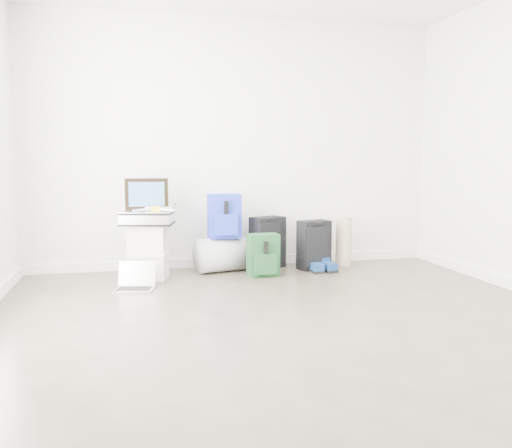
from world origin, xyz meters
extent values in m
plane|color=#393329|center=(0.00, 0.00, 0.00)|extent=(5.00, 5.00, 0.00)
cube|color=white|center=(0.00, 2.50, 1.35)|extent=(4.50, 0.02, 2.70)
cube|color=white|center=(0.00, 2.49, 0.05)|extent=(4.50, 0.02, 0.10)
cube|color=silver|center=(-0.98, 2.03, 0.12)|extent=(0.42, 0.37, 0.23)
cube|color=silver|center=(-0.98, 2.03, 0.25)|extent=(0.44, 0.39, 0.04)
cube|color=silver|center=(-0.98, 2.03, 0.38)|extent=(0.42, 0.37, 0.23)
cube|color=silver|center=(-0.98, 2.03, 0.52)|extent=(0.44, 0.39, 0.04)
cube|color=#B2B2B7|center=(-0.98, 2.03, 0.61)|extent=(0.55, 0.46, 0.14)
cube|color=black|center=(-0.98, 2.13, 0.84)|extent=(0.43, 0.06, 0.32)
cube|color=navy|center=(-0.98, 2.12, 0.84)|extent=(0.35, 0.04, 0.24)
cube|color=gold|center=(-0.90, 2.01, 0.70)|extent=(0.11, 0.11, 0.05)
cube|color=white|center=(-0.79, 2.10, 0.70)|extent=(0.23, 0.19, 0.02)
cube|color=white|center=(-0.98, 2.12, 0.70)|extent=(0.19, 0.23, 0.02)
cube|color=white|center=(-1.00, 1.93, 0.70)|extent=(0.23, 0.19, 0.02)
cube|color=white|center=(-0.81, 1.91, 0.70)|extent=(0.19, 0.23, 0.02)
cylinder|color=#95989D|center=(-0.18, 2.21, 0.18)|extent=(0.66, 0.49, 0.36)
cube|color=#1930A8|center=(-0.18, 2.19, 0.59)|extent=(0.34, 0.22, 0.46)
cube|color=#1930A8|center=(-0.18, 2.08, 0.51)|extent=(0.24, 0.08, 0.22)
cube|color=black|center=(0.32, 2.31, 0.28)|extent=(0.41, 0.33, 0.56)
cube|color=black|center=(0.32, 2.20, 0.28)|extent=(0.26, 0.13, 0.45)
cube|color=black|center=(0.32, 2.20, 0.54)|extent=(0.11, 0.06, 0.02)
cube|color=#133422|center=(0.17, 1.90, 0.22)|extent=(0.32, 0.20, 0.43)
cube|color=#133422|center=(0.17, 1.79, 0.14)|extent=(0.23, 0.07, 0.21)
cube|color=black|center=(0.79, 2.13, 0.26)|extent=(0.38, 0.28, 0.53)
cube|color=black|center=(0.79, 2.02, 0.26)|extent=(0.25, 0.10, 0.42)
cube|color=black|center=(0.79, 2.02, 0.51)|extent=(0.12, 0.05, 0.02)
cube|color=black|center=(0.75, 1.99, 0.01)|extent=(0.13, 0.30, 0.03)
cube|color=#17488E|center=(0.75, 1.99, 0.06)|extent=(0.12, 0.29, 0.07)
cube|color=black|center=(0.88, 1.99, 0.01)|extent=(0.18, 0.31, 0.03)
cube|color=#17488E|center=(0.88, 1.99, 0.06)|extent=(0.17, 0.30, 0.07)
cylinder|color=tan|center=(1.18, 2.24, 0.27)|extent=(0.18, 0.18, 0.54)
cube|color=#B6B7BB|center=(-1.12, 1.56, 0.01)|extent=(0.39, 0.31, 0.02)
cube|color=black|center=(-1.12, 1.56, 0.02)|extent=(0.32, 0.22, 0.00)
cube|color=black|center=(-1.09, 1.67, 0.13)|extent=(0.34, 0.09, 0.23)
camera|label=1|loc=(-1.10, -3.38, 1.19)|focal=38.00mm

